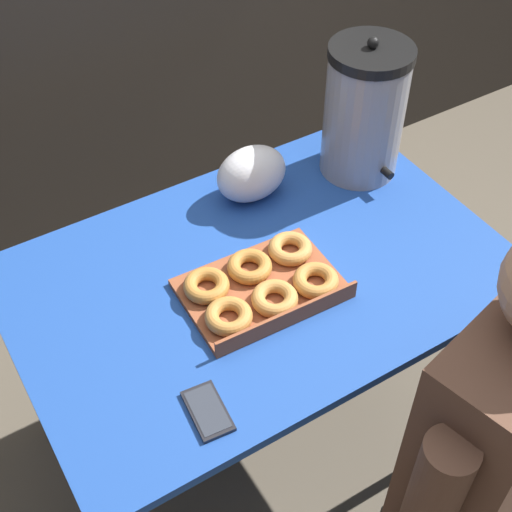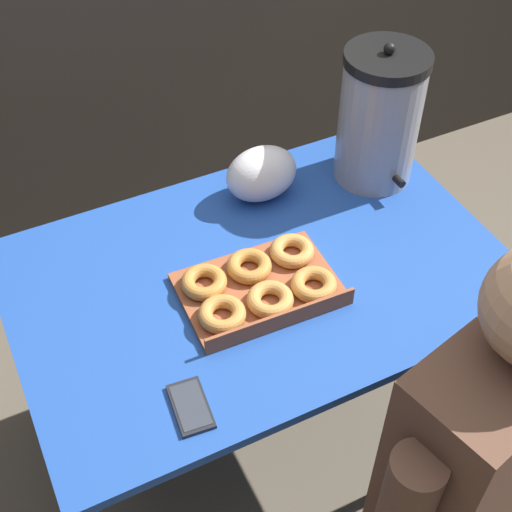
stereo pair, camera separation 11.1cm
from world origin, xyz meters
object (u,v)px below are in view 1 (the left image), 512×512
at_px(cell_phone, 208,411).
at_px(person_seated, 484,462).
at_px(donut_box, 262,285).
at_px(coffee_urn, 364,111).

xyz_separation_m(cell_phone, person_seated, (0.50, -0.35, -0.15)).
distance_m(donut_box, coffee_urn, 0.58).
xyz_separation_m(coffee_urn, person_seated, (-0.27, -0.84, -0.33)).
height_order(cell_phone, person_seated, person_seated).
distance_m(donut_box, person_seated, 0.64).
bearing_deg(person_seated, coffee_urn, -121.39).
bearing_deg(cell_phone, person_seated, -29.41).
xyz_separation_m(donut_box, cell_phone, (-0.27, -0.23, -0.02)).
distance_m(donut_box, cell_phone, 0.36).
xyz_separation_m(coffee_urn, cell_phone, (-0.76, -0.49, -0.19)).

